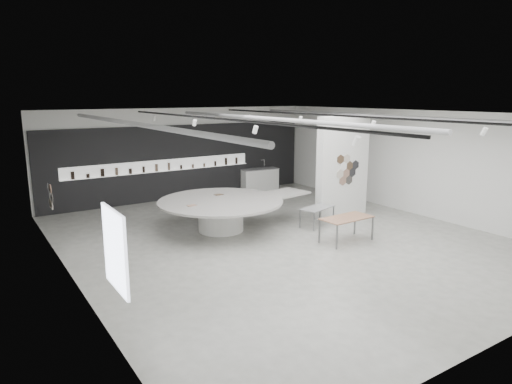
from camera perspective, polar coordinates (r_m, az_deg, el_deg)
room at (r=13.55m, az=2.74°, el=2.46°), size 12.02×14.02×3.82m
back_wall_display at (r=19.61m, az=-9.23°, el=3.72°), size 11.80×0.27×3.10m
partition_column at (r=16.64m, az=10.79°, el=3.09°), size 2.20×0.38×3.60m
display_island at (r=14.80m, az=-4.13°, el=-2.30°), size 5.58×4.62×1.03m
sample_table_wood at (r=13.90m, az=11.28°, el=-3.35°), size 1.62×0.86×0.75m
sample_table_stone at (r=15.42m, az=7.67°, el=-2.10°), size 1.37×0.94×0.64m
kitchen_counter at (r=21.19m, az=0.46°, el=1.63°), size 1.81×0.87×1.37m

